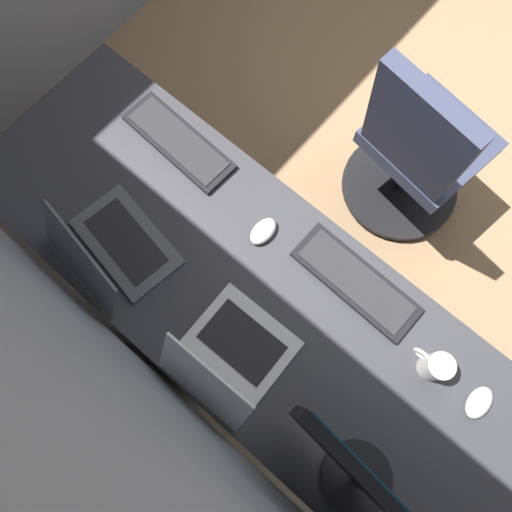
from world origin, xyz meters
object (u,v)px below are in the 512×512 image
monitor_primary (377,493)px  office_chair (416,153)px  laptop_left (109,249)px  keyboard_main (179,142)px  mouse_main (479,403)px  drawer_pedestal (231,303)px  coffee_mug (435,366)px  keyboard_spare (356,281)px  laptop_leftmost (228,358)px  mouse_spare (263,231)px

monitor_primary → office_chair: size_ratio=0.53×
laptop_left → keyboard_main: size_ratio=0.91×
monitor_primary → mouse_main: (-0.14, -0.38, -0.21)m
mouse_main → drawer_pedestal: bearing=14.6°
laptop_left → office_chair: bearing=-114.6°
monitor_primary → keyboard_main: 1.20m
keyboard_main → office_chair: bearing=-132.2°
coffee_mug → mouse_main: bearing=-177.4°
drawer_pedestal → keyboard_spare: 0.57m
monitor_primary → laptop_leftmost: bearing=-0.6°
laptop_leftmost → keyboard_spare: size_ratio=0.78×
keyboard_main → office_chair: (-0.62, -0.68, -0.28)m
mouse_spare → office_chair: size_ratio=0.11×
laptop_leftmost → coffee_mug: 0.59m
keyboard_spare → mouse_spare: 0.33m
monitor_primary → mouse_main: bearing=-110.5°
mouse_main → mouse_spare: same height
mouse_main → keyboard_main: bearing=-2.3°
drawer_pedestal → laptop_left: laptop_left is taller
drawer_pedestal → office_chair: size_ratio=0.72×
keyboard_main → keyboard_spare: 0.75m
mouse_main → office_chair: bearing=-49.6°
laptop_left → coffee_mug: laptop_left is taller
mouse_spare → office_chair: (-0.19, -0.74, -0.29)m
coffee_mug → office_chair: office_chair is taller
laptop_leftmost → keyboard_main: size_ratio=0.77×
drawer_pedestal → mouse_spare: 0.45m
laptop_left → keyboard_spare: (-0.64, -0.43, -0.04)m
drawer_pedestal → laptop_leftmost: size_ratio=2.11×
monitor_primary → office_chair: 1.31m
drawer_pedestal → laptop_left: size_ratio=1.79×
drawer_pedestal → coffee_mug: size_ratio=5.84×
mouse_main → coffee_mug: size_ratio=0.87×
coffee_mug → laptop_left: bearing=20.9°
laptop_leftmost → laptop_left: size_ratio=0.85×
drawer_pedestal → coffee_mug: 0.79m
keyboard_main → monitor_primary: bearing=158.4°
monitor_primary → keyboard_main: size_ratio=1.21×
drawer_pedestal → laptop_left: bearing=26.9°
laptop_left → mouse_spare: bearing=-131.0°
monitor_primary → coffee_mug: (0.02, -0.38, -0.18)m
drawer_pedestal → mouse_main: bearing=-165.4°
keyboard_spare → mouse_main: mouse_main is taller
laptop_left → office_chair: size_ratio=0.40×
monitor_primary → coffee_mug: bearing=-87.1°
mouse_main → laptop_leftmost: bearing=31.1°
mouse_main → mouse_spare: (0.81, 0.01, 0.00)m
monitor_primary → laptop_left: monitor_primary is taller
drawer_pedestal → monitor_primary: (-0.65, 0.18, 0.61)m
monitor_primary → office_chair: monitor_primary is taller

